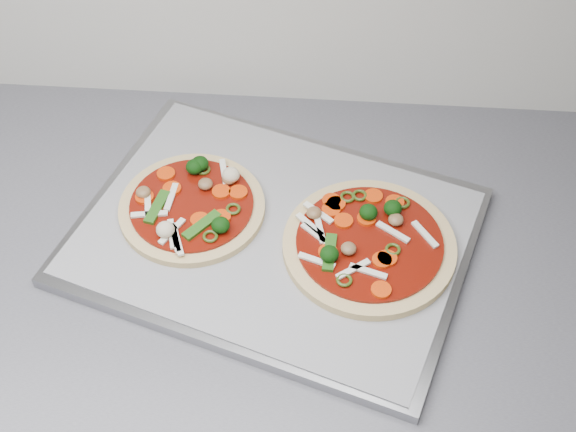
{
  "coord_description": "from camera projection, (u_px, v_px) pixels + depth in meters",
  "views": [
    {
      "loc": [
        0.49,
        0.65,
        1.72
      ],
      "look_at": [
        0.43,
        1.33,
        0.93
      ],
      "focal_mm": 50.0,
      "sensor_mm": 36.0,
      "label": 1
    }
  ],
  "objects": [
    {
      "name": "pizza_left",
      "position": [
        193.0,
        205.0,
        1.06
      ],
      "size": [
        0.23,
        0.23,
        0.03
      ],
      "rotation": [
        0.0,
        0.0,
        -0.23
      ],
      "color": "tan",
      "rests_on": "parchment"
    },
    {
      "name": "parchment",
      "position": [
        273.0,
        232.0,
        1.05
      ],
      "size": [
        0.56,
        0.48,
        0.0
      ],
      "primitive_type": "cube",
      "rotation": [
        0.0,
        0.0,
        -0.33
      ],
      "color": "gray",
      "rests_on": "baking_tray"
    },
    {
      "name": "baking_tray",
      "position": [
        273.0,
        236.0,
        1.05
      ],
      "size": [
        0.59,
        0.5,
        0.02
      ],
      "primitive_type": "cube",
      "rotation": [
        0.0,
        0.0,
        -0.31
      ],
      "color": "gray",
      "rests_on": "countertop"
    },
    {
      "name": "base_cabinet",
      "position": [
        44.0,
        399.0,
        1.43
      ],
      "size": [
        3.6,
        0.6,
        0.86
      ],
      "primitive_type": "cube",
      "color": "silver",
      "rests_on": "ground"
    },
    {
      "name": "pizza_right",
      "position": [
        368.0,
        243.0,
        1.02
      ],
      "size": [
        0.23,
        0.23,
        0.04
      ],
      "rotation": [
        0.0,
        0.0,
        0.05
      ],
      "color": "tan",
      "rests_on": "parchment"
    }
  ]
}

